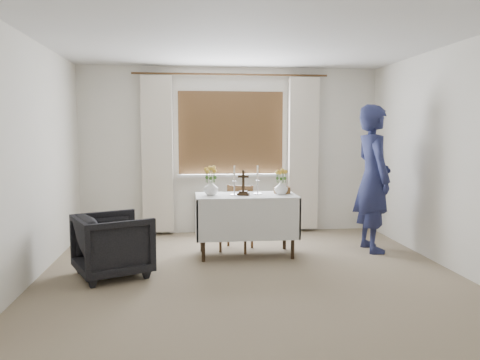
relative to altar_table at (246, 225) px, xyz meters
name	(u,v)px	position (x,y,z in m)	size (l,w,h in m)	color
ground	(254,283)	(-0.06, -1.10, -0.38)	(5.00, 5.00, 0.00)	gray
altar_table	(246,225)	(0.00, 0.00, 0.00)	(1.24, 0.64, 0.76)	silver
wooden_chair	(236,218)	(-0.09, 0.26, 0.04)	(0.39, 0.39, 0.84)	brown
armchair	(113,245)	(-1.52, -0.67, -0.04)	(0.72, 0.74, 0.67)	black
person	(373,178)	(1.65, 0.06, 0.56)	(0.69, 0.45, 1.88)	navy
radiator	(231,213)	(-0.06, 1.32, -0.08)	(1.10, 0.10, 0.60)	white
wooden_cross	(243,183)	(-0.04, -0.04, 0.54)	(0.14, 0.10, 0.31)	black
candlestick_left	(234,181)	(-0.15, -0.03, 0.56)	(0.10, 0.10, 0.36)	silver
candlestick_right	(258,180)	(0.15, 0.04, 0.56)	(0.10, 0.10, 0.36)	silver
flower_vase_left	(211,188)	(-0.43, 0.01, 0.47)	(0.18, 0.18, 0.19)	white
flower_vase_right	(281,187)	(0.44, -0.01, 0.47)	(0.17, 0.17, 0.17)	white
wicker_basket	(282,190)	(0.47, 0.10, 0.42)	(0.21, 0.21, 0.08)	brown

